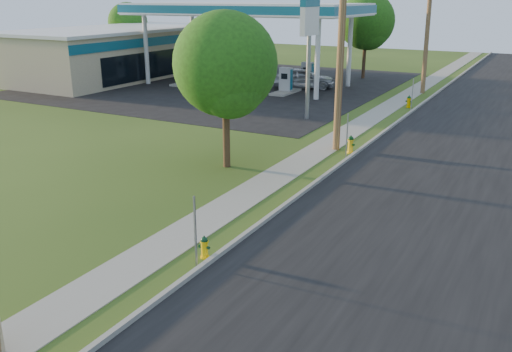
{
  "coord_description": "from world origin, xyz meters",
  "views": [
    {
      "loc": [
        7.93,
        -6.51,
        6.89
      ],
      "look_at": [
        0.0,
        8.0,
        1.4
      ],
      "focal_mm": 38.0,
      "sensor_mm": 36.0,
      "label": 1
    }
  ],
  "objects": [
    {
      "name": "convenience_store",
      "position": [
        -26.98,
        32.0,
        2.13
      ],
      "size": [
        10.4,
        22.4,
        4.25
      ],
      "color": "tan",
      "rests_on": "ground"
    },
    {
      "name": "road",
      "position": [
        4.5,
        10.0,
        0.01
      ],
      "size": [
        8.0,
        120.0,
        0.02
      ],
      "primitive_type": "cube",
      "color": "black",
      "rests_on": "ground"
    },
    {
      "name": "ground_plane",
      "position": [
        0.0,
        0.0,
        0.0
      ],
      "size": [
        140.0,
        140.0,
        0.0
      ],
      "primitive_type": "plane",
      "color": "#2C4716",
      "rests_on": "ground"
    },
    {
      "name": "sidewalk",
      "position": [
        -1.25,
        10.0,
        0.01
      ],
      "size": [
        1.5,
        120.0,
        0.03
      ],
      "primitive_type": "cube",
      "color": "gray",
      "rests_on": "ground"
    },
    {
      "name": "hydrant_mid",
      "position": [
        0.18,
        16.77,
        0.41
      ],
      "size": [
        0.43,
        0.39,
        0.84
      ],
      "color": "yellow",
      "rests_on": "ground"
    },
    {
      "name": "sign_post_near",
      "position": [
        0.25,
        4.2,
        1.0
      ],
      "size": [
        0.05,
        0.04,
        2.0
      ],
      "primitive_type": "cube",
      "color": "gray",
      "rests_on": "ground"
    },
    {
      "name": "sign_post_far",
      "position": [
        0.25,
        28.2,
        1.0
      ],
      "size": [
        0.05,
        0.04,
        2.0
      ],
      "primitive_type": "cube",
      "color": "gray",
      "rests_on": "ground"
    },
    {
      "name": "utility_pole_far",
      "position": [
        -0.6,
        35.0,
        4.8
      ],
      "size": [
        1.4,
        0.32,
        9.5
      ],
      "color": "brown",
      "rests_on": "ground"
    },
    {
      "name": "gas_canopy",
      "position": [
        -14.0,
        32.0,
        5.9
      ],
      "size": [
        18.18,
        9.18,
        6.4
      ],
      "color": "silver",
      "rests_on": "ground"
    },
    {
      "name": "fuel_pump_sw",
      "position": [
        -18.5,
        34.0,
        0.72
      ],
      "size": [
        1.2,
        3.2,
        1.9
      ],
      "color": "gray",
      "rests_on": "ground"
    },
    {
      "name": "curb",
      "position": [
        0.5,
        10.0,
        0.07
      ],
      "size": [
        0.15,
        120.0,
        0.15
      ],
      "primitive_type": "cube",
      "color": "gray",
      "rests_on": "ground"
    },
    {
      "name": "forecourt",
      "position": [
        -16.0,
        32.0,
        0.01
      ],
      "size": [
        26.0,
        28.0,
        0.02
      ],
      "primitive_type": "cube",
      "color": "black",
      "rests_on": "ground"
    },
    {
      "name": "utility_pole_mid",
      "position": [
        -0.6,
        17.0,
        4.95
      ],
      "size": [
        1.4,
        0.32,
        9.8
      ],
      "color": "brown",
      "rests_on": "ground"
    },
    {
      "name": "tree_verge",
      "position": [
        -3.63,
        12.17,
        4.14
      ],
      "size": [
        4.24,
        4.24,
        6.43
      ],
      "color": "#3A2518",
      "rests_on": "ground"
    },
    {
      "name": "price_pylon",
      "position": [
        -4.5,
        22.5,
        5.43
      ],
      "size": [
        0.34,
        2.04,
        6.85
      ],
      "color": "gray",
      "rests_on": "ground"
    },
    {
      "name": "fuel_pump_nw",
      "position": [
        -18.5,
        30.0,
        0.72
      ],
      "size": [
        1.2,
        3.2,
        1.9
      ],
      "color": "gray",
      "rests_on": "ground"
    },
    {
      "name": "hydrant_near",
      "position": [
        0.18,
        4.69,
        0.32
      ],
      "size": [
        0.34,
        0.3,
        0.66
      ],
      "color": "yellow",
      "rests_on": "ground"
    },
    {
      "name": "fuel_pump_ne",
      "position": [
        -9.5,
        30.0,
        0.72
      ],
      "size": [
        1.2,
        3.2,
        1.9
      ],
      "color": "gray",
      "rests_on": "ground"
    },
    {
      "name": "fuel_pump_se",
      "position": [
        -9.5,
        34.0,
        0.72
      ],
      "size": [
        1.2,
        3.2,
        1.9
      ],
      "color": "gray",
      "rests_on": "ground"
    },
    {
      "name": "sign_post_mid",
      "position": [
        0.25,
        16.0,
        1.0
      ],
      "size": [
        0.05,
        0.04,
        2.0
      ],
      "primitive_type": "cube",
      "color": "gray",
      "rests_on": "ground"
    },
    {
      "name": "hydrant_far",
      "position": [
        -0.09,
        28.9,
        0.39
      ],
      "size": [
        0.42,
        0.37,
        0.8
      ],
      "color": "#DBA201",
      "rests_on": "ground"
    },
    {
      "name": "car_silver",
      "position": [
        -9.29,
        32.7,
        0.82
      ],
      "size": [
        5.18,
        3.7,
        1.64
      ],
      "primitive_type": "imported",
      "rotation": [
        0.0,
        0.0,
        1.98
      ],
      "color": "#ABADB2",
      "rests_on": "ground"
    },
    {
      "name": "tree_back",
      "position": [
        -33.07,
        39.85,
        4.09
      ],
      "size": [
        4.19,
        4.19,
        6.35
      ],
      "color": "#3A2518",
      "rests_on": "ground"
    },
    {
      "name": "tree_lot",
      "position": [
        -6.77,
        40.25,
        4.7
      ],
      "size": [
        4.81,
        4.81,
        7.3
      ],
      "color": "#3A2518",
      "rests_on": "ground"
    }
  ]
}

